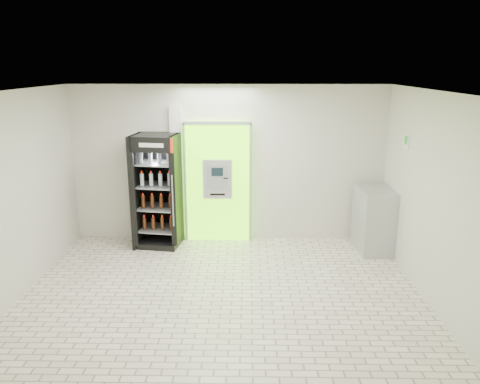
{
  "coord_description": "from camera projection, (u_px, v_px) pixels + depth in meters",
  "views": [
    {
      "loc": [
        0.38,
        -6.29,
        3.34
      ],
      "look_at": [
        0.25,
        1.2,
        1.3
      ],
      "focal_mm": 35.0,
      "sensor_mm": 36.0,
      "label": 1
    }
  ],
  "objects": [
    {
      "name": "pillar",
      "position": [
        178.0,
        175.0,
        8.99
      ],
      "size": [
        0.22,
        0.11,
        2.6
      ],
      "color": "silver",
      "rests_on": "ground"
    },
    {
      "name": "steel_cabinet",
      "position": [
        374.0,
        220.0,
        8.58
      ],
      "size": [
        0.64,
        0.92,
        1.18
      ],
      "rotation": [
        0.0,
        0.0,
        0.06
      ],
      "color": "#A5A8AC",
      "rests_on": "ground"
    },
    {
      "name": "beverage_cooler",
      "position": [
        158.0,
        193.0,
        8.78
      ],
      "size": [
        0.89,
        0.83,
        2.12
      ],
      "rotation": [
        0.0,
        0.0,
        -0.14
      ],
      "color": "black",
      "rests_on": "ground"
    },
    {
      "name": "room_shell",
      "position": [
        221.0,
        177.0,
        6.47
      ],
      "size": [
        6.0,
        6.0,
        6.0
      ],
      "color": "beige",
      "rests_on": "ground"
    },
    {
      "name": "atm_assembly",
      "position": [
        218.0,
        182.0,
        8.98
      ],
      "size": [
        1.3,
        0.24,
        2.33
      ],
      "color": "#70F90C",
      "rests_on": "ground"
    },
    {
      "name": "ground",
      "position": [
        222.0,
        297.0,
        6.95
      ],
      "size": [
        6.0,
        6.0,
        0.0
      ],
      "primitive_type": "plane",
      "color": "beige",
      "rests_on": "ground"
    },
    {
      "name": "exit_sign",
      "position": [
        406.0,
        141.0,
        7.7
      ],
      "size": [
        0.02,
        0.22,
        0.26
      ],
      "color": "white",
      "rests_on": "room_shell"
    }
  ]
}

